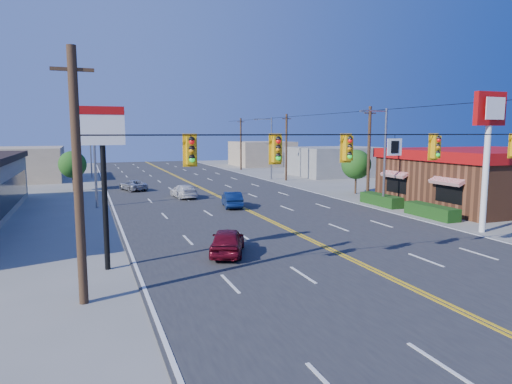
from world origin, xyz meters
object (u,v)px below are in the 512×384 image
object	(u,v)px
car_blue	(232,200)
car_white	(184,192)
kfc_pylon	(488,133)
pizza_hut_sign	(103,154)
signal_span	(369,160)
kfc	(487,177)
car_silver	(133,186)
car_magenta	(227,242)

from	to	relation	value
car_blue	car_white	xyz separation A→B (m)	(-2.57, 6.79, -0.02)
kfc_pylon	pizza_hut_sign	distance (m)	22.02
signal_span	car_blue	distance (m)	18.58
car_white	pizza_hut_sign	bearing A→B (deg)	64.92
kfc	car_silver	distance (m)	33.73
signal_span	car_magenta	size ratio (longest dim) A/B	6.23
pizza_hut_sign	car_silver	world-z (taller)	pizza_hut_sign
pizza_hut_sign	car_white	bearing A→B (deg)	69.67
kfc	car_blue	world-z (taller)	kfc
car_magenta	car_blue	xyz separation A→B (m)	(4.58, 13.72, -0.03)
signal_span	car_silver	bearing A→B (deg)	102.44
signal_span	kfc	world-z (taller)	signal_span
kfc	car_magenta	size ratio (longest dim) A/B	4.17
kfc_pylon	car_magenta	world-z (taller)	kfc_pylon
pizza_hut_sign	kfc	bearing A→B (deg)	14.52
car_silver	pizza_hut_sign	bearing A→B (deg)	65.49
signal_span	car_white	bearing A→B (deg)	97.21
car_magenta	car_blue	bearing A→B (deg)	-86.75
kfc_pylon	car_magenta	bearing A→B (deg)	178.75
signal_span	kfc	bearing A→B (deg)	30.94
pizza_hut_sign	car_magenta	bearing A→B (deg)	3.57
kfc	car_blue	xyz separation A→B (m)	(-20.60, 6.07, -1.74)
car_white	car_silver	distance (m)	8.15
car_silver	kfc_pylon	bearing A→B (deg)	106.23
car_magenta	kfc	bearing A→B (deg)	-141.41
kfc	kfc_pylon	size ratio (longest dim) A/B	1.92
car_blue	car_silver	world-z (taller)	car_blue
kfc	car_white	distance (m)	26.56
car_white	kfc_pylon	bearing A→B (deg)	119.61
kfc	pizza_hut_sign	bearing A→B (deg)	-165.48
kfc_pylon	car_blue	xyz separation A→B (m)	(-11.70, 14.07, -5.41)
car_blue	kfc_pylon	bearing A→B (deg)	139.90
pizza_hut_sign	car_blue	xyz separation A→B (m)	(10.30, 14.07, -4.55)
kfc_pylon	car_silver	world-z (taller)	kfc_pylon
kfc	kfc_pylon	xyz separation A→B (m)	(-8.90, -8.00, 3.66)
car_magenta	car_white	world-z (taller)	car_magenta
car_silver	signal_span	bearing A→B (deg)	85.69
car_white	signal_span	bearing A→B (deg)	92.47
car_magenta	kfc_pylon	bearing A→B (deg)	-159.55
signal_span	car_magenta	distance (m)	7.96
car_magenta	car_blue	world-z (taller)	car_magenta
pizza_hut_sign	car_blue	world-z (taller)	pizza_hut_sign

